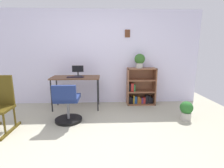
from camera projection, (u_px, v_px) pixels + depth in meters
ground_plane at (90, 148)px, 2.44m from camera, size 6.24×6.24×0.00m
wall_back at (96, 58)px, 4.31m from camera, size 5.20×0.12×2.31m
desk at (76, 79)px, 3.94m from camera, size 1.10×0.53×0.75m
monitor at (78, 71)px, 3.97m from camera, size 0.26×0.19×0.25m
keyboard at (75, 77)px, 3.83m from camera, size 0.37×0.12×0.02m
office_chair at (67, 105)px, 3.23m from camera, size 0.52×0.55×0.77m
rocking_chair at (0, 104)px, 2.89m from camera, size 0.42×0.64×0.95m
bookshelf_low at (140, 88)px, 4.32m from camera, size 0.70×0.30×0.92m
potted_plant_on_shelf at (140, 60)px, 4.12m from camera, size 0.25×0.25×0.35m
potted_plant_floor at (186, 110)px, 3.38m from camera, size 0.25×0.25×0.37m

